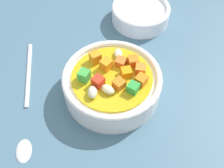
% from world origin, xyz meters
% --- Properties ---
extents(ground_plane, '(1.40, 1.40, 0.02)m').
position_xyz_m(ground_plane, '(0.00, 0.00, -0.01)').
color(ground_plane, '#42667A').
extents(soup_bowl_main, '(0.15, 0.15, 0.06)m').
position_xyz_m(soup_bowl_main, '(-0.00, 0.00, 0.02)').
color(soup_bowl_main, white).
rests_on(soup_bowl_main, ground_plane).
extents(spoon, '(0.17, 0.18, 0.01)m').
position_xyz_m(spoon, '(0.11, -0.09, 0.00)').
color(spoon, silver).
rests_on(spoon, ground_plane).
extents(side_bowl_small, '(0.11, 0.11, 0.03)m').
position_xyz_m(side_bowl_small, '(-0.17, -0.07, 0.02)').
color(side_bowl_small, white).
rests_on(side_bowl_small, ground_plane).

